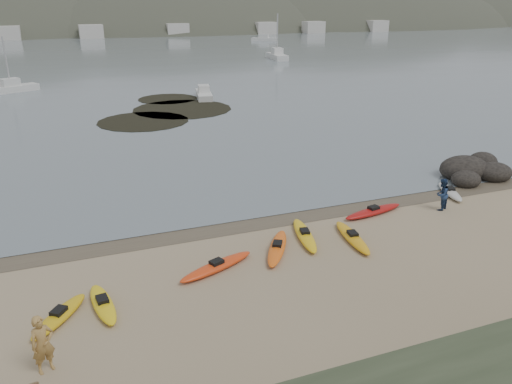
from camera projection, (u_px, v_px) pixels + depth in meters
name	position (u px, v px, depth m)	size (l,w,h in m)	color
ground	(256.00, 219.00, 26.10)	(600.00, 600.00, 0.00)	tan
wet_sand	(258.00, 221.00, 25.84)	(60.00, 60.00, 0.00)	brown
water	(70.00, 21.00, 287.73)	(1200.00, 1200.00, 0.00)	slate
kayaks	(291.00, 244.00, 23.05)	(23.63, 7.96, 0.34)	yellow
person_west	(43.00, 344.00, 15.04)	(0.71, 0.46, 1.93)	#B88C49
person_east	(442.00, 194.00, 26.93)	(0.86, 0.67, 1.77)	navy
rock_cluster	(473.00, 173.00, 32.30)	(5.13, 3.75, 1.66)	black
kelp_mats	(168.00, 110.00, 51.84)	(14.19, 18.30, 0.04)	black
moored_boats	(135.00, 59.00, 93.93)	(99.00, 86.90, 1.16)	silver
far_hills	(180.00, 67.00, 214.10)	(550.00, 135.00, 80.00)	#384235
far_town	(106.00, 31.00, 153.84)	(199.00, 5.00, 4.00)	beige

